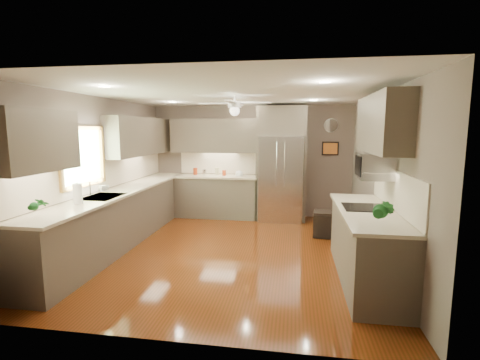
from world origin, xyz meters
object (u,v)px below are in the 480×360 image
(stool, at_px, (324,224))
(bowl, at_px, (239,175))
(canister_c, at_px, (217,171))
(paper_towel, at_px, (78,194))
(canister_b, at_px, (204,172))
(potted_plant_right, at_px, (384,211))
(microwave, at_px, (374,166))
(soap_bottle, at_px, (104,188))
(canister_d, at_px, (224,173))
(refrigerator, at_px, (281,166))
(potted_plant_left, at_px, (36,205))
(canister_a, at_px, (195,171))

(stool, bearing_deg, bowl, 146.63)
(canister_c, xyz_separation_m, paper_towel, (-1.23, -3.30, 0.05))
(canister_b, relative_size, bowl, 0.67)
(canister_b, distance_m, potted_plant_right, 4.81)
(stool, bearing_deg, microwave, -72.67)
(canister_b, xyz_separation_m, canister_c, (0.28, 0.07, 0.02))
(potted_plant_right, distance_m, bowl, 4.36)
(soap_bottle, bearing_deg, potted_plant_right, -19.58)
(canister_d, relative_size, bowl, 0.66)
(potted_plant_right, relative_size, refrigerator, 0.14)
(potted_plant_left, relative_size, stool, 0.68)
(potted_plant_left, bearing_deg, canister_a, 80.06)
(canister_c, bearing_deg, refrigerator, -3.97)
(bowl, bearing_deg, refrigerator, -0.67)
(canister_b, relative_size, canister_c, 0.80)
(potted_plant_left, bearing_deg, canister_c, 73.36)
(canister_c, bearing_deg, paper_towel, -110.49)
(bowl, height_order, paper_towel, paper_towel)
(canister_a, xyz_separation_m, canister_c, (0.51, 0.01, 0.01))
(soap_bottle, bearing_deg, refrigerator, 40.66)
(canister_d, xyz_separation_m, paper_towel, (-1.40, -3.24, 0.08))
(potted_plant_left, height_order, microwave, microwave)
(potted_plant_right, bearing_deg, refrigerator, 107.67)
(refrigerator, bearing_deg, potted_plant_left, -123.70)
(canister_c, height_order, paper_towel, paper_towel)
(canister_c, relative_size, refrigerator, 0.07)
(canister_b, distance_m, soap_bottle, 2.63)
(canister_b, height_order, refrigerator, refrigerator)
(microwave, relative_size, stool, 1.19)
(soap_bottle, relative_size, paper_towel, 0.57)
(canister_a, relative_size, stool, 0.33)
(canister_a, height_order, stool, canister_a)
(canister_c, bearing_deg, canister_b, -166.74)
(potted_plant_right, relative_size, stool, 0.76)
(soap_bottle, bearing_deg, stool, 18.75)
(potted_plant_right, bearing_deg, canister_b, 127.43)
(potted_plant_right, bearing_deg, canister_c, 124.24)
(canister_a, relative_size, refrigerator, 0.06)
(soap_bottle, xyz_separation_m, bowl, (1.84, 2.39, -0.06))
(canister_c, distance_m, soap_bottle, 2.81)
(canister_a, bearing_deg, microwave, -40.56)
(canister_c, height_order, stool, canister_c)
(canister_b, xyz_separation_m, stool, (2.56, -1.18, -0.77))
(canister_b, relative_size, potted_plant_right, 0.36)
(canister_a, bearing_deg, canister_c, 0.76)
(bowl, bearing_deg, canister_c, 170.22)
(canister_d, distance_m, microwave, 3.81)
(refrigerator, height_order, paper_towel, refrigerator)
(soap_bottle, distance_m, potted_plant_left, 1.62)
(canister_c, relative_size, paper_towel, 0.53)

